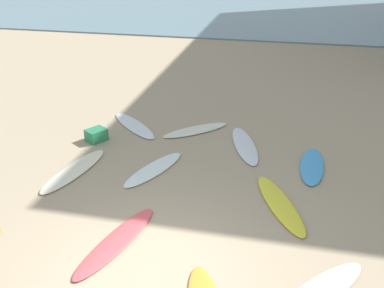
% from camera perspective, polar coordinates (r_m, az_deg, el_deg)
% --- Properties ---
extents(ground_plane, '(120.00, 120.00, 0.00)m').
position_cam_1_polar(ground_plane, '(7.37, -6.14, -17.18)').
color(ground_plane, tan).
extents(surfboard_2, '(1.18, 2.32, 0.07)m').
position_cam_1_polar(surfboard_2, '(11.36, 7.06, -0.15)').
color(surfboard_2, silver).
rests_on(surfboard_2, ground_plane).
extents(surfboard_3, '(0.98, 2.35, 0.07)m').
position_cam_1_polar(surfboard_3, '(10.46, -15.47, -3.40)').
color(surfboard_3, '#F1EACA').
rests_on(surfboard_3, ground_plane).
extents(surfboard_4, '(1.24, 2.06, 0.07)m').
position_cam_1_polar(surfboard_4, '(10.18, -5.13, -3.36)').
color(surfboard_4, white).
rests_on(surfboard_4, ground_plane).
extents(surfboard_5, '(1.08, 2.34, 0.06)m').
position_cam_1_polar(surfboard_5, '(8.07, -10.04, -12.66)').
color(surfboard_5, '#DA5055').
rests_on(surfboard_5, ground_plane).
extents(surfboard_6, '(1.38, 2.27, 0.08)m').
position_cam_1_polar(surfboard_6, '(9.08, 11.68, -7.85)').
color(surfboard_6, yellow).
rests_on(surfboard_6, ground_plane).
extents(surfboard_7, '(0.66, 1.93, 0.08)m').
position_cam_1_polar(surfboard_7, '(10.67, 15.74, -2.83)').
color(surfboard_7, '#45A2E4').
rests_on(surfboard_7, ground_plane).
extents(surfboard_9, '(1.87, 1.72, 0.07)m').
position_cam_1_polar(surfboard_9, '(12.14, 0.49, 1.88)').
color(surfboard_9, silver).
rests_on(surfboard_9, ground_plane).
extents(surfboard_10, '(1.97, 1.92, 0.07)m').
position_cam_1_polar(surfboard_10, '(12.55, -7.72, 2.47)').
color(surfboard_10, white).
rests_on(surfboard_10, ground_plane).
extents(beach_cooler, '(0.62, 0.65, 0.33)m').
position_cam_1_polar(beach_cooler, '(11.82, -12.65, 1.19)').
color(beach_cooler, '#287F51').
rests_on(beach_cooler, ground_plane).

